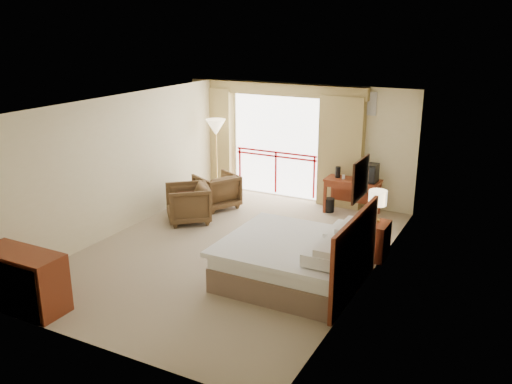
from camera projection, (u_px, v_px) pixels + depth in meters
The scene contains 29 objects.
floor at pixel (234, 251), 9.94m from camera, with size 7.00×7.00×0.00m, color gray.
ceiling at pixel (232, 103), 9.14m from camera, with size 7.00×7.00×0.00m, color white.
wall_back at pixel (308, 143), 12.50m from camera, with size 5.00×5.00×0.00m, color beige.
wall_front at pixel (90, 251), 6.58m from camera, with size 5.00×5.00×0.00m, color beige.
wall_left at pixel (123, 164), 10.64m from camera, with size 7.00×7.00×0.00m, color beige.
wall_right at pixel (372, 201), 8.44m from camera, with size 7.00×7.00×0.00m, color beige.
balcony_door at pixel (276, 146), 12.88m from camera, with size 2.40×2.40×0.00m, color white.
balcony_railing at pixel (276, 162), 12.98m from camera, with size 2.09×0.03×1.02m.
curtain_left at pixel (214, 138), 13.49m from camera, with size 1.00×0.26×2.50m, color #998148.
curtain_right at pixel (341, 152), 12.03m from camera, with size 1.00×0.26×2.50m, color #998148.
valance at pixel (275, 89), 12.40m from camera, with size 4.40×0.22×0.28m, color #998148.
hvac_vent at pixel (365, 103), 11.61m from camera, with size 0.50×0.04×0.50m, color silver.
bed at pixel (296, 260), 8.66m from camera, with size 2.13×2.06×0.97m.
headboard at pixel (355, 255), 8.16m from camera, with size 0.06×2.10×1.30m, color #602111.
framed_art at pixel (360, 179), 7.79m from camera, with size 0.04×0.72×0.60m.
nightstand at pixel (374, 240), 9.56m from camera, with size 0.46×0.55×0.66m, color #602111.
table_lamp at pixel (378, 198), 9.37m from camera, with size 0.32×0.32×0.56m.
phone at pixel (370, 223), 9.34m from camera, with size 0.18×0.14×0.08m, color black.
desk at pixel (353, 186), 11.78m from camera, with size 1.17×0.57×0.77m.
tv at pixel (367, 173), 11.49m from camera, with size 0.44×0.35×0.40m.
coffee_maker at pixel (338, 172), 11.80m from camera, with size 0.11×0.11×0.25m, color black.
cup at pixel (344, 177), 11.72m from camera, with size 0.07×0.07×0.10m, color white.
wastebasket at pixel (329, 205), 11.96m from camera, with size 0.24×0.24×0.30m, color black.
armchair_far at pixel (217, 207), 12.29m from camera, with size 0.83×0.86×0.78m, color #452F19.
armchair_near at pixel (189, 221), 11.41m from camera, with size 0.85×0.87×0.79m, color #452F19.
side_table at pixel (185, 197), 11.76m from camera, with size 0.51×0.51×0.56m.
book at pixel (184, 189), 11.70m from camera, with size 0.17×0.23×0.02m, color white.
floor_lamp at pixel (216, 130), 12.71m from camera, with size 0.47×0.47×1.85m.
dresser at pixel (23, 280), 7.82m from camera, with size 1.32×0.56×0.88m.
Camera 1 is at (4.59, -7.94, 3.99)m, focal length 38.00 mm.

